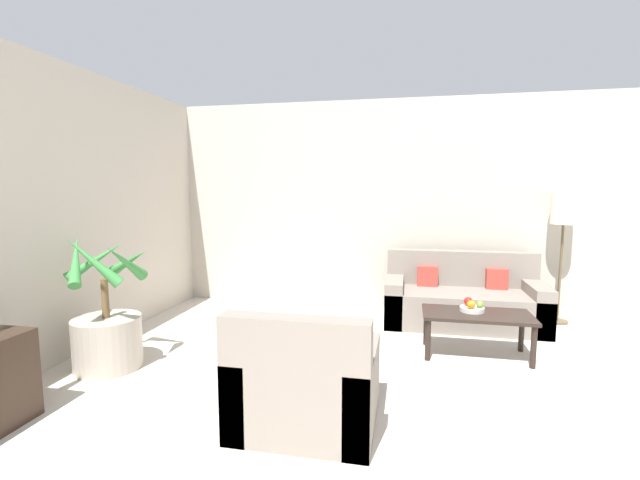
{
  "coord_description": "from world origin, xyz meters",
  "views": [
    {
      "loc": [
        -0.44,
        0.34,
        1.55
      ],
      "look_at": [
        -1.39,
        4.97,
        1.0
      ],
      "focal_mm": 24.0,
      "sensor_mm": 36.0,
      "label": 1
    }
  ],
  "objects_px": {
    "potted_palm": "(107,330)",
    "coffee_table": "(477,319)",
    "sofa_loveseat": "(462,301)",
    "apple_red": "(468,301)",
    "apple_green": "(480,304)",
    "fruit_bowl": "(472,309)",
    "ottoman": "(330,350)",
    "floor_lamp": "(564,217)",
    "orange_fruit": "(471,305)",
    "armchair": "(306,385)"
  },
  "relations": [
    {
      "from": "sofa_loveseat",
      "to": "fruit_bowl",
      "type": "height_order",
      "value": "sofa_loveseat"
    },
    {
      "from": "potted_palm",
      "to": "apple_red",
      "type": "distance_m",
      "value": 3.31
    },
    {
      "from": "sofa_loveseat",
      "to": "armchair",
      "type": "relative_size",
      "value": 1.93
    },
    {
      "from": "apple_red",
      "to": "armchair",
      "type": "bearing_deg",
      "value": -127.87
    },
    {
      "from": "fruit_bowl",
      "to": "apple_green",
      "type": "xyz_separation_m",
      "value": [
        0.07,
        -0.01,
        0.05
      ]
    },
    {
      "from": "floor_lamp",
      "to": "coffee_table",
      "type": "distance_m",
      "value": 1.9
    },
    {
      "from": "apple_green",
      "to": "orange_fruit",
      "type": "xyz_separation_m",
      "value": [
        -0.09,
        -0.05,
        0.01
      ]
    },
    {
      "from": "fruit_bowl",
      "to": "orange_fruit",
      "type": "height_order",
      "value": "orange_fruit"
    },
    {
      "from": "potted_palm",
      "to": "fruit_bowl",
      "type": "xyz_separation_m",
      "value": [
        3.17,
        0.99,
        0.09
      ]
    },
    {
      "from": "armchair",
      "to": "potted_palm",
      "type": "bearing_deg",
      "value": 164.31
    },
    {
      "from": "orange_fruit",
      "to": "coffee_table",
      "type": "bearing_deg",
      "value": 6.69
    },
    {
      "from": "sofa_loveseat",
      "to": "apple_green",
      "type": "distance_m",
      "value": 0.96
    },
    {
      "from": "sofa_loveseat",
      "to": "apple_red",
      "type": "height_order",
      "value": "sofa_loveseat"
    },
    {
      "from": "sofa_loveseat",
      "to": "potted_palm",
      "type": "bearing_deg",
      "value": -149.02
    },
    {
      "from": "sofa_loveseat",
      "to": "ottoman",
      "type": "distance_m",
      "value": 2.07
    },
    {
      "from": "ottoman",
      "to": "orange_fruit",
      "type": "bearing_deg",
      "value": 27.88
    },
    {
      "from": "apple_red",
      "to": "apple_green",
      "type": "xyz_separation_m",
      "value": [
        0.1,
        -0.05,
        -0.01
      ]
    },
    {
      "from": "potted_palm",
      "to": "coffee_table",
      "type": "bearing_deg",
      "value": 16.29
    },
    {
      "from": "coffee_table",
      "to": "apple_green",
      "type": "bearing_deg",
      "value": 55.77
    },
    {
      "from": "apple_red",
      "to": "ottoman",
      "type": "xyz_separation_m",
      "value": [
        -1.21,
        -0.75,
        -0.29
      ]
    },
    {
      "from": "orange_fruit",
      "to": "floor_lamp",
      "type": "bearing_deg",
      "value": 47.74
    },
    {
      "from": "potted_palm",
      "to": "ottoman",
      "type": "distance_m",
      "value": 1.95
    },
    {
      "from": "apple_green",
      "to": "armchair",
      "type": "bearing_deg",
      "value": -131.02
    },
    {
      "from": "coffee_table",
      "to": "apple_red",
      "type": "height_order",
      "value": "apple_red"
    },
    {
      "from": "armchair",
      "to": "sofa_loveseat",
      "type": "bearing_deg",
      "value": 62.48
    },
    {
      "from": "apple_red",
      "to": "sofa_loveseat",
      "type": "bearing_deg",
      "value": 86.36
    },
    {
      "from": "floor_lamp",
      "to": "apple_red",
      "type": "xyz_separation_m",
      "value": [
        -1.17,
        -1.17,
        -0.76
      ]
    },
    {
      "from": "coffee_table",
      "to": "fruit_bowl",
      "type": "bearing_deg",
      "value": 126.42
    },
    {
      "from": "orange_fruit",
      "to": "ottoman",
      "type": "height_order",
      "value": "orange_fruit"
    },
    {
      "from": "floor_lamp",
      "to": "apple_green",
      "type": "distance_m",
      "value": 1.8
    },
    {
      "from": "apple_green",
      "to": "coffee_table",
      "type": "bearing_deg",
      "value": -124.23
    },
    {
      "from": "potted_palm",
      "to": "fruit_bowl",
      "type": "bearing_deg",
      "value": 17.33
    },
    {
      "from": "orange_fruit",
      "to": "armchair",
      "type": "height_order",
      "value": "armchair"
    },
    {
      "from": "sofa_loveseat",
      "to": "coffee_table",
      "type": "height_order",
      "value": "sofa_loveseat"
    },
    {
      "from": "armchair",
      "to": "apple_green",
      "type": "bearing_deg",
      "value": 48.98
    },
    {
      "from": "potted_palm",
      "to": "floor_lamp",
      "type": "relative_size",
      "value": 0.8
    },
    {
      "from": "potted_palm",
      "to": "floor_lamp",
      "type": "xyz_separation_m",
      "value": [
        4.31,
        2.21,
        0.91
      ]
    },
    {
      "from": "fruit_bowl",
      "to": "ottoman",
      "type": "distance_m",
      "value": 1.44
    },
    {
      "from": "apple_red",
      "to": "armchair",
      "type": "height_order",
      "value": "armchair"
    },
    {
      "from": "floor_lamp",
      "to": "coffee_table",
      "type": "xyz_separation_m",
      "value": [
        -1.1,
        -1.27,
        -0.89
      ]
    },
    {
      "from": "coffee_table",
      "to": "armchair",
      "type": "bearing_deg",
      "value": -131.21
    },
    {
      "from": "coffee_table",
      "to": "apple_green",
      "type": "xyz_separation_m",
      "value": [
        0.03,
        0.04,
        0.13
      ]
    },
    {
      "from": "apple_green",
      "to": "floor_lamp",
      "type": "bearing_deg",
      "value": 48.8
    },
    {
      "from": "fruit_bowl",
      "to": "apple_red",
      "type": "xyz_separation_m",
      "value": [
        -0.03,
        0.05,
        0.06
      ]
    },
    {
      "from": "sofa_loveseat",
      "to": "coffee_table",
      "type": "xyz_separation_m",
      "value": [
        0.01,
        -0.98,
        0.08
      ]
    },
    {
      "from": "floor_lamp",
      "to": "apple_green",
      "type": "height_order",
      "value": "floor_lamp"
    },
    {
      "from": "potted_palm",
      "to": "apple_green",
      "type": "xyz_separation_m",
      "value": [
        3.23,
        0.98,
        0.14
      ]
    },
    {
      "from": "sofa_loveseat",
      "to": "coffee_table",
      "type": "relative_size",
      "value": 1.78
    },
    {
      "from": "sofa_loveseat",
      "to": "orange_fruit",
      "type": "bearing_deg",
      "value": -92.6
    },
    {
      "from": "fruit_bowl",
      "to": "apple_green",
      "type": "bearing_deg",
      "value": -5.99
    }
  ]
}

